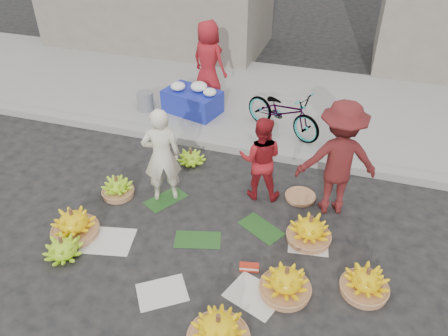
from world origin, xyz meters
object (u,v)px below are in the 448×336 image
(banana_bunch_4, at_px, (366,282))
(flower_table, at_px, (193,100))
(banana_bunch_0, at_px, (74,223))
(vendor_cream, at_px, (162,156))
(bicycle, at_px, (283,112))

(banana_bunch_4, bearing_deg, flower_table, 135.08)
(banana_bunch_0, distance_m, vendor_cream, 1.58)
(banana_bunch_4, bearing_deg, vendor_cream, 162.33)
(banana_bunch_0, bearing_deg, vendor_cream, 53.01)
(vendor_cream, height_order, flower_table, vendor_cream)
(banana_bunch_0, xyz_separation_m, bicycle, (2.27, 3.55, 0.36))
(banana_bunch_0, distance_m, bicycle, 4.23)
(bicycle, bearing_deg, banana_bunch_0, 173.36)
(banana_bunch_4, relative_size, flower_table, 0.48)
(banana_bunch_0, height_order, bicycle, bicycle)
(banana_bunch_0, distance_m, flower_table, 3.83)
(banana_bunch_4, distance_m, vendor_cream, 3.32)
(bicycle, bearing_deg, vendor_cream, 175.71)
(vendor_cream, height_order, bicycle, vendor_cream)
(banana_bunch_0, xyz_separation_m, vendor_cream, (0.88, 1.17, 0.59))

